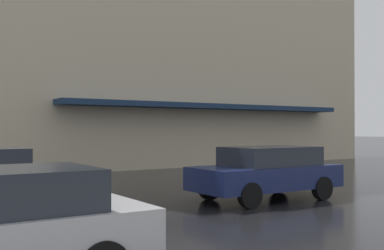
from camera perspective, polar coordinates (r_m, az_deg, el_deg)
name	(u,v)px	position (r m, az deg, el deg)	size (l,w,h in m)	color
haussmann_block_corner	(130,10)	(32.68, -7.48, 13.68)	(19.58, 22.74, 20.20)	beige
car_navy	(267,171)	(12.70, 9.11, -5.58)	(1.85, 4.10, 1.41)	navy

